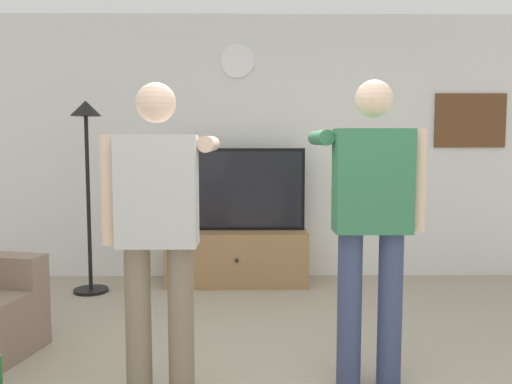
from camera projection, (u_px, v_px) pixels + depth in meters
name	position (u px, v px, depth m)	size (l,w,h in m)	color
back_wall	(261.00, 148.00, 5.63)	(6.40, 0.10, 2.70)	silver
tv_stand	(237.00, 257.00, 5.38)	(1.38, 0.56, 0.53)	#997047
television	(237.00, 189.00, 5.36)	(1.34, 0.07, 0.82)	black
wall_clock	(237.00, 61.00, 5.48)	(0.34, 0.34, 0.03)	white
framed_picture	(470.00, 121.00, 5.57)	(0.73, 0.04, 0.55)	brown
floor_lamp	(87.00, 156.00, 4.97)	(0.32, 0.32, 1.79)	black
person_standing_nearer_lamp	(159.00, 224.00, 2.88)	(0.60, 0.78, 1.72)	#7A6B56
person_standing_nearer_couch	(371.00, 214.00, 3.07)	(0.61, 0.78, 1.76)	#384266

